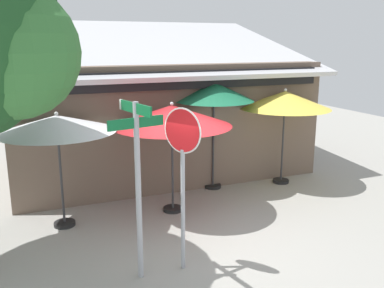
{
  "coord_description": "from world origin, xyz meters",
  "views": [
    {
      "loc": [
        -3.25,
        -6.96,
        3.76
      ],
      "look_at": [
        0.15,
        1.2,
        1.6
      ],
      "focal_mm": 39.33,
      "sensor_mm": 36.0,
      "label": 1
    }
  ],
  "objects": [
    {
      "name": "patio_umbrella_ivory_left",
      "position": [
        -2.58,
        1.61,
        2.16
      ],
      "size": [
        2.34,
        2.34,
        2.42
      ],
      "color": "black",
      "rests_on": "ground"
    },
    {
      "name": "patio_umbrella_crimson_center",
      "position": [
        -0.2,
        1.48,
        2.19
      ],
      "size": [
        2.63,
        2.63,
        2.5
      ],
      "color": "black",
      "rests_on": "ground"
    },
    {
      "name": "street_sign_post",
      "position": [
        -1.64,
        -0.91,
        1.8
      ],
      "size": [
        0.92,
        0.98,
        2.89
      ],
      "color": "#A8AAB2",
      "rests_on": "ground"
    },
    {
      "name": "stop_sign",
      "position": [
        -0.9,
        -0.92,
        1.91
      ],
      "size": [
        0.37,
        0.65,
        2.76
      ],
      "color": "#A8AAB2",
      "rests_on": "ground"
    },
    {
      "name": "cafe_building",
      "position": [
        0.5,
        5.26,
        1.7
      ],
      "size": [
        8.69,
        5.92,
        4.45
      ],
      "color": "#705B4C",
      "rests_on": "ground"
    },
    {
      "name": "patio_umbrella_forest_green_right",
      "position": [
        1.31,
        2.56,
        2.52
      ],
      "size": [
        2.03,
        2.03,
        2.85
      ],
      "color": "black",
      "rests_on": "ground"
    },
    {
      "name": "ground_plane",
      "position": [
        0.0,
        0.0,
        -0.05
      ],
      "size": [
        28.0,
        28.0,
        0.1
      ],
      "primitive_type": "cube",
      "color": "#9E9B93"
    },
    {
      "name": "patio_umbrella_mustard_far_right",
      "position": [
        3.21,
        2.21,
        2.26
      ],
      "size": [
        2.39,
        2.39,
        2.58
      ],
      "color": "black",
      "rests_on": "ground"
    }
  ]
}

